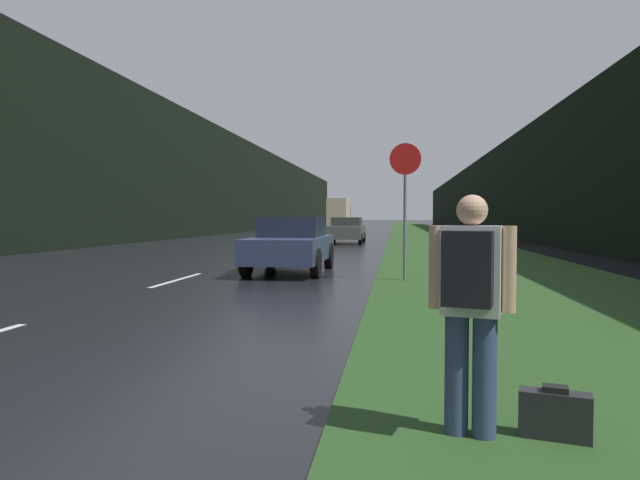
{
  "coord_description": "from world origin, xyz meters",
  "views": [
    {
      "loc": [
        5.0,
        -0.14,
        1.45
      ],
      "look_at": [
        2.89,
        15.65,
        0.81
      ],
      "focal_mm": 32.0,
      "sensor_mm": 36.0,
      "label": 1
    }
  ],
  "objects_px": {
    "stop_sign": "(405,196)",
    "hitchhiker_with_backpack": "(470,299)",
    "car_passing_far": "(346,230)",
    "suitcase": "(555,416)",
    "car_passing_near": "(291,244)",
    "delivery_truck": "(339,213)"
  },
  "relations": [
    {
      "from": "car_passing_far",
      "to": "delivery_truck",
      "type": "xyz_separation_m",
      "value": [
        -4.52,
        41.51,
        1.26
      ]
    },
    {
      "from": "delivery_truck",
      "to": "hitchhiker_with_backpack",
      "type": "bearing_deg",
      "value": -83.63
    },
    {
      "from": "hitchhiker_with_backpack",
      "to": "delivery_truck",
      "type": "relative_size",
      "value": 0.19
    },
    {
      "from": "stop_sign",
      "to": "car_passing_far",
      "type": "bearing_deg",
      "value": 98.98
    },
    {
      "from": "suitcase",
      "to": "car_passing_near",
      "type": "distance_m",
      "value": 11.59
    },
    {
      "from": "hitchhiker_with_backpack",
      "to": "car_passing_near",
      "type": "distance_m",
      "value": 11.46
    },
    {
      "from": "car_passing_far",
      "to": "stop_sign",
      "type": "bearing_deg",
      "value": 98.98
    },
    {
      "from": "hitchhiker_with_backpack",
      "to": "car_passing_near",
      "type": "bearing_deg",
      "value": 120.64
    },
    {
      "from": "car_passing_far",
      "to": "car_passing_near",
      "type": "bearing_deg",
      "value": 90.0
    },
    {
      "from": "stop_sign",
      "to": "car_passing_near",
      "type": "xyz_separation_m",
      "value": [
        -2.94,
        1.72,
        -1.18
      ]
    },
    {
      "from": "suitcase",
      "to": "car_passing_far",
      "type": "xyz_separation_m",
      "value": [
        -3.76,
        27.81,
        0.56
      ]
    },
    {
      "from": "suitcase",
      "to": "car_passing_far",
      "type": "bearing_deg",
      "value": 112.04
    },
    {
      "from": "stop_sign",
      "to": "car_passing_far",
      "type": "distance_m",
      "value": 18.85
    },
    {
      "from": "stop_sign",
      "to": "suitcase",
      "type": "height_order",
      "value": "stop_sign"
    },
    {
      "from": "stop_sign",
      "to": "car_passing_near",
      "type": "bearing_deg",
      "value": 149.6
    },
    {
      "from": "stop_sign",
      "to": "hitchhiker_with_backpack",
      "type": "relative_size",
      "value": 1.95
    },
    {
      "from": "car_passing_near",
      "to": "car_passing_far",
      "type": "bearing_deg",
      "value": -90.0
    },
    {
      "from": "car_passing_near",
      "to": "delivery_truck",
      "type": "distance_m",
      "value": 58.56
    },
    {
      "from": "hitchhiker_with_backpack",
      "to": "car_passing_near",
      "type": "relative_size",
      "value": 0.37
    },
    {
      "from": "car_passing_near",
      "to": "delivery_truck",
      "type": "height_order",
      "value": "delivery_truck"
    },
    {
      "from": "hitchhiker_with_backpack",
      "to": "suitcase",
      "type": "bearing_deg",
      "value": 19.22
    },
    {
      "from": "stop_sign",
      "to": "hitchhiker_with_backpack",
      "type": "height_order",
      "value": "stop_sign"
    }
  ]
}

